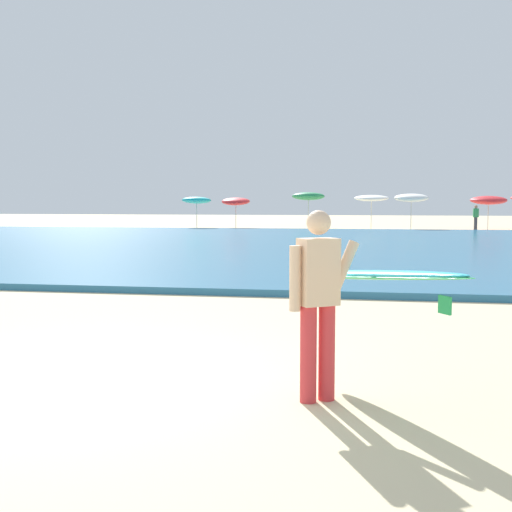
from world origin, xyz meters
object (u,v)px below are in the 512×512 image
at_px(beach_umbrella_2, 308,196).
at_px(beach_umbrella_5, 489,200).
at_px(beach_umbrella_3, 371,198).
at_px(beachgoer_near_row_left, 476,217).
at_px(beach_umbrella_0, 197,200).
at_px(surfer_with_board, 343,286).
at_px(beach_umbrella_1, 236,201).
at_px(beach_umbrella_4, 411,198).

relative_size(beach_umbrella_2, beach_umbrella_5, 1.08).
bearing_deg(beach_umbrella_3, beachgoer_near_row_left, -19.18).
bearing_deg(beach_umbrella_2, beach_umbrella_5, -0.66).
bearing_deg(beach_umbrella_0, beachgoer_near_row_left, 1.18).
bearing_deg(beachgoer_near_row_left, surfer_with_board, -100.58).
xyz_separation_m(beach_umbrella_1, beach_umbrella_4, (11.21, -0.11, 0.23)).
relative_size(beach_umbrella_0, beach_umbrella_5, 0.95).
height_order(beach_umbrella_4, beachgoer_near_row_left, beach_umbrella_4).
distance_m(beach_umbrella_0, beach_umbrella_2, 7.41).
bearing_deg(beach_umbrella_4, surfer_with_board, -94.47).
height_order(beach_umbrella_0, beach_umbrella_1, beach_umbrella_0).
distance_m(beach_umbrella_1, beach_umbrella_3, 8.96).
relative_size(beach_umbrella_2, beach_umbrella_4, 1.05).
bearing_deg(beach_umbrella_4, beachgoer_near_row_left, -3.85).
distance_m(beach_umbrella_2, beachgoer_near_row_left, 10.66).
bearing_deg(beach_umbrella_2, beach_umbrella_4, -12.96).
relative_size(beach_umbrella_4, beachgoer_near_row_left, 1.48).
xyz_separation_m(surfer_with_board, beach_umbrella_4, (2.80, 35.87, 1.00)).
distance_m(beach_umbrella_4, beach_umbrella_5, 5.04).
distance_m(beach_umbrella_0, beach_umbrella_5, 18.63).
xyz_separation_m(beach_umbrella_0, beach_umbrella_1, (2.45, 0.73, -0.08)).
bearing_deg(beach_umbrella_2, surfer_with_board, -84.23).
bearing_deg(beach_umbrella_2, beach_umbrella_0, -163.24).
relative_size(beach_umbrella_3, beachgoer_near_row_left, 1.45).
relative_size(beach_umbrella_3, beach_umbrella_5, 1.01).
height_order(beach_umbrella_2, beach_umbrella_3, beach_umbrella_2).
bearing_deg(beach_umbrella_4, beach_umbrella_2, 167.04).
relative_size(beach_umbrella_2, beachgoer_near_row_left, 1.56).
xyz_separation_m(beach_umbrella_0, beach_umbrella_4, (13.67, 0.62, 0.15)).
bearing_deg(surfer_with_board, beachgoer_near_row_left, 79.42).
bearing_deg(surfer_with_board, beach_umbrella_0, 107.13).
distance_m(surfer_with_board, beach_umbrella_4, 35.99).
bearing_deg(beach_umbrella_0, beach_umbrella_5, 6.17).
bearing_deg(beach_umbrella_0, beach_umbrella_1, 16.49).
distance_m(surfer_with_board, beach_umbrella_3, 37.82).
bearing_deg(beach_umbrella_4, beach_umbrella_1, 179.46).
xyz_separation_m(beach_umbrella_0, beachgoer_near_row_left, (17.52, 0.36, -1.04)).
relative_size(surfer_with_board, beach_umbrella_0, 1.21).
bearing_deg(beach_umbrella_2, beachgoer_near_row_left, -9.65).
height_order(beach_umbrella_3, beach_umbrella_4, beach_umbrella_4).
height_order(beach_umbrella_2, beach_umbrella_4, beach_umbrella_2).
distance_m(beach_umbrella_0, beach_umbrella_1, 2.56).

